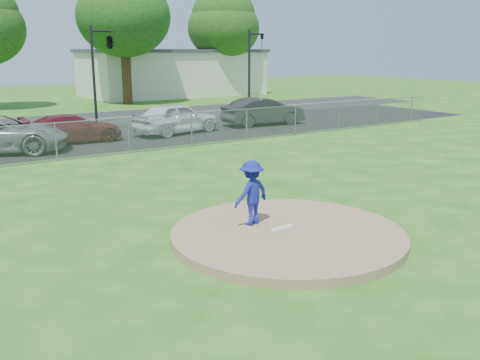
{
  "coord_description": "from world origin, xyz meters",
  "views": [
    {
      "loc": [
        -7.36,
        -9.12,
        4.26
      ],
      "look_at": [
        0.0,
        2.0,
        1.0
      ],
      "focal_mm": 40.0,
      "sensor_mm": 36.0,
      "label": 1
    }
  ],
  "objects_px": {
    "pitcher": "(251,193)",
    "traffic_signal_right": "(252,63)",
    "commercial_building": "(172,72)",
    "parked_car_pearl": "(176,118)",
    "parked_car_charcoal": "(263,111)",
    "tree_far_right": "(224,19)",
    "traffic_signal_center": "(108,43)",
    "tree_right": "(123,4)",
    "parked_car_darkred": "(72,128)"
  },
  "relations": [
    {
      "from": "tree_right",
      "to": "traffic_signal_center",
      "type": "bearing_deg",
      "value": -116.71
    },
    {
      "from": "parked_car_pearl",
      "to": "parked_car_charcoal",
      "type": "xyz_separation_m",
      "value": [
        5.67,
        0.15,
        -0.02
      ]
    },
    {
      "from": "traffic_signal_right",
      "to": "pitcher",
      "type": "distance_m",
      "value": 25.81
    },
    {
      "from": "parked_car_pearl",
      "to": "parked_car_charcoal",
      "type": "relative_size",
      "value": 0.99
    },
    {
      "from": "traffic_signal_right",
      "to": "parked_car_pearl",
      "type": "height_order",
      "value": "traffic_signal_right"
    },
    {
      "from": "tree_far_right",
      "to": "traffic_signal_right",
      "type": "height_order",
      "value": "tree_far_right"
    },
    {
      "from": "pitcher",
      "to": "traffic_signal_right",
      "type": "bearing_deg",
      "value": -134.9
    },
    {
      "from": "commercial_building",
      "to": "parked_car_charcoal",
      "type": "distance_m",
      "value": 22.77
    },
    {
      "from": "tree_right",
      "to": "traffic_signal_right",
      "type": "xyz_separation_m",
      "value": [
        5.24,
        -10.0,
        -4.29
      ]
    },
    {
      "from": "tree_right",
      "to": "pitcher",
      "type": "bearing_deg",
      "value": -106.83
    },
    {
      "from": "parked_car_pearl",
      "to": "tree_far_right",
      "type": "bearing_deg",
      "value": -50.5
    },
    {
      "from": "parked_car_charcoal",
      "to": "traffic_signal_right",
      "type": "bearing_deg",
      "value": -24.85
    },
    {
      "from": "parked_car_pearl",
      "to": "parked_car_charcoal",
      "type": "distance_m",
      "value": 5.67
    },
    {
      "from": "parked_car_pearl",
      "to": "pitcher",
      "type": "bearing_deg",
      "value": 146.72
    },
    {
      "from": "traffic_signal_right",
      "to": "parked_car_charcoal",
      "type": "distance_m",
      "value": 7.48
    },
    {
      "from": "tree_right",
      "to": "traffic_signal_center",
      "type": "relative_size",
      "value": 2.08
    },
    {
      "from": "traffic_signal_center",
      "to": "commercial_building",
      "type": "bearing_deg",
      "value": 53.06
    },
    {
      "from": "pitcher",
      "to": "parked_car_pearl",
      "type": "distance_m",
      "value": 15.85
    },
    {
      "from": "tree_far_right",
      "to": "parked_car_pearl",
      "type": "distance_m",
      "value": 25.13
    },
    {
      "from": "parked_car_darkred",
      "to": "commercial_building",
      "type": "bearing_deg",
      "value": -33.31
    },
    {
      "from": "traffic_signal_right",
      "to": "parked_car_darkred",
      "type": "height_order",
      "value": "traffic_signal_right"
    },
    {
      "from": "tree_right",
      "to": "tree_far_right",
      "type": "distance_m",
      "value": 11.42
    },
    {
      "from": "traffic_signal_center",
      "to": "parked_car_charcoal",
      "type": "relative_size",
      "value": 1.18
    },
    {
      "from": "parked_car_darkred",
      "to": "parked_car_charcoal",
      "type": "distance_m",
      "value": 10.98
    },
    {
      "from": "parked_car_darkred",
      "to": "parked_car_pearl",
      "type": "bearing_deg",
      "value": -89.16
    },
    {
      "from": "commercial_building",
      "to": "traffic_signal_center",
      "type": "bearing_deg",
      "value": -126.94
    },
    {
      "from": "commercial_building",
      "to": "traffic_signal_center",
      "type": "distance_m",
      "value": 20.17
    },
    {
      "from": "tree_far_right",
      "to": "traffic_signal_center",
      "type": "relative_size",
      "value": 1.92
    },
    {
      "from": "tree_right",
      "to": "tree_far_right",
      "type": "relative_size",
      "value": 1.08
    },
    {
      "from": "tree_right",
      "to": "traffic_signal_right",
      "type": "bearing_deg",
      "value": -62.36
    },
    {
      "from": "tree_far_right",
      "to": "traffic_signal_center",
      "type": "xyz_separation_m",
      "value": [
        -16.03,
        -13.0,
        -2.45
      ]
    },
    {
      "from": "traffic_signal_center",
      "to": "traffic_signal_right",
      "type": "distance_m",
      "value": 10.34
    },
    {
      "from": "traffic_signal_right",
      "to": "traffic_signal_center",
      "type": "bearing_deg",
      "value": -180.0
    },
    {
      "from": "traffic_signal_center",
      "to": "tree_far_right",
      "type": "bearing_deg",
      "value": 39.04
    },
    {
      "from": "commercial_building",
      "to": "pitcher",
      "type": "height_order",
      "value": "commercial_building"
    },
    {
      "from": "pitcher",
      "to": "parked_car_charcoal",
      "type": "xyz_separation_m",
      "value": [
        11.2,
        15.0,
        -0.18
      ]
    },
    {
      "from": "tree_right",
      "to": "parked_car_charcoal",
      "type": "relative_size",
      "value": 2.44
    },
    {
      "from": "tree_far_right",
      "to": "parked_car_darkred",
      "type": "height_order",
      "value": "tree_far_right"
    },
    {
      "from": "parked_car_charcoal",
      "to": "commercial_building",
      "type": "bearing_deg",
      "value": -8.72
    },
    {
      "from": "tree_right",
      "to": "parked_car_pearl",
      "type": "relative_size",
      "value": 2.46
    },
    {
      "from": "tree_right",
      "to": "traffic_signal_right",
      "type": "height_order",
      "value": "tree_right"
    },
    {
      "from": "tree_right",
      "to": "commercial_building",
      "type": "bearing_deg",
      "value": 40.6
    },
    {
      "from": "traffic_signal_center",
      "to": "tree_right",
      "type": "bearing_deg",
      "value": 63.29
    },
    {
      "from": "tree_right",
      "to": "traffic_signal_center",
      "type": "xyz_separation_m",
      "value": [
        -5.03,
        -10.0,
        -3.04
      ]
    },
    {
      "from": "traffic_signal_center",
      "to": "parked_car_darkred",
      "type": "distance_m",
      "value": 8.35
    },
    {
      "from": "commercial_building",
      "to": "tree_far_right",
      "type": "relative_size",
      "value": 1.53
    },
    {
      "from": "pitcher",
      "to": "parked_car_darkred",
      "type": "xyz_separation_m",
      "value": [
        0.22,
        15.05,
        -0.3
      ]
    },
    {
      "from": "tree_far_right",
      "to": "parked_car_charcoal",
      "type": "bearing_deg",
      "value": -115.72
    },
    {
      "from": "commercial_building",
      "to": "parked_car_darkred",
      "type": "height_order",
      "value": "commercial_building"
    },
    {
      "from": "traffic_signal_right",
      "to": "parked_car_charcoal",
      "type": "xyz_separation_m",
      "value": [
        -3.45,
        -6.12,
        -2.57
      ]
    }
  ]
}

